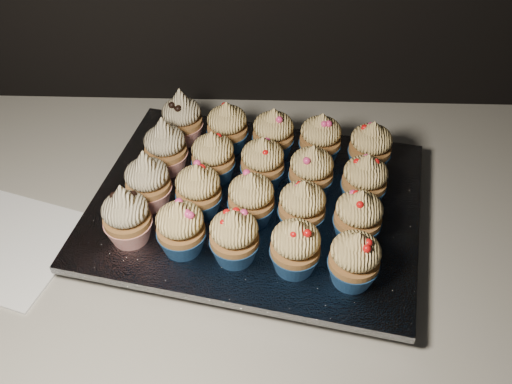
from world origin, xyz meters
TOP-DOWN VIEW (x-y plane):
  - cabinet at (0.00, 1.70)m, footprint 2.40×0.60m
  - worktop at (0.00, 1.70)m, footprint 2.44×0.64m
  - napkin at (-0.50, 1.64)m, footprint 0.22×0.22m
  - baking_tray at (-0.16, 1.70)m, footprint 0.47×0.39m
  - foil_lining at (-0.16, 1.70)m, footprint 0.51×0.44m
  - cupcake_0 at (-0.33, 1.63)m, footprint 0.06×0.06m
  - cupcake_1 at (-0.25, 1.61)m, footprint 0.06×0.06m
  - cupcake_2 at (-0.19, 1.60)m, footprint 0.06×0.06m
  - cupcake_3 at (-0.11, 1.59)m, footprint 0.06×0.06m
  - cupcake_4 at (-0.04, 1.57)m, footprint 0.06×0.06m
  - cupcake_5 at (-0.31, 1.69)m, footprint 0.06×0.06m
  - cupcake_6 at (-0.24, 1.68)m, footprint 0.06×0.06m
  - cupcake_7 at (-0.17, 1.67)m, footprint 0.06×0.06m
  - cupcake_8 at (-0.10, 1.65)m, footprint 0.06×0.06m
  - cupcake_9 at (-0.03, 1.64)m, footprint 0.06×0.06m
  - cupcake_10 at (-0.30, 1.77)m, footprint 0.06×0.06m
  - cupcake_11 at (-0.23, 1.75)m, footprint 0.06×0.06m
  - cupcake_12 at (-0.15, 1.74)m, footprint 0.06×0.06m
  - cupcake_13 at (-0.09, 1.72)m, footprint 0.06×0.06m
  - cupcake_14 at (-0.01, 1.71)m, footprint 0.06×0.06m
  - cupcake_15 at (-0.28, 1.84)m, footprint 0.06×0.06m
  - cupcake_16 at (-0.21, 1.82)m, footprint 0.06×0.06m
  - cupcake_17 at (-0.14, 1.81)m, footprint 0.06×0.06m
  - cupcake_18 at (-0.07, 1.80)m, footprint 0.06×0.06m
  - cupcake_19 at (0.00, 1.78)m, footprint 0.06×0.06m

SIDE VIEW (x-z plane):
  - cabinet at x=0.00m, z-range 0.00..0.86m
  - worktop at x=0.00m, z-range 0.86..0.90m
  - napkin at x=-0.50m, z-range 0.90..0.90m
  - baking_tray at x=-0.16m, z-range 0.90..0.92m
  - foil_lining at x=-0.16m, z-range 0.92..0.93m
  - cupcake_1 at x=-0.25m, z-range 0.93..1.01m
  - cupcake_2 at x=-0.19m, z-range 0.93..1.01m
  - cupcake_3 at x=-0.11m, z-range 0.93..1.01m
  - cupcake_4 at x=-0.04m, z-range 0.93..1.01m
  - cupcake_6 at x=-0.24m, z-range 0.93..1.01m
  - cupcake_7 at x=-0.17m, z-range 0.93..1.01m
  - cupcake_8 at x=-0.10m, z-range 0.93..1.01m
  - cupcake_9 at x=-0.03m, z-range 0.93..1.01m
  - cupcake_11 at x=-0.23m, z-range 0.93..1.01m
  - cupcake_12 at x=-0.15m, z-range 0.93..1.01m
  - cupcake_13 at x=-0.09m, z-range 0.93..1.01m
  - cupcake_14 at x=-0.01m, z-range 0.93..1.01m
  - cupcake_16 at x=-0.21m, z-range 0.93..1.01m
  - cupcake_17 at x=-0.14m, z-range 0.93..1.01m
  - cupcake_18 at x=-0.07m, z-range 0.93..1.01m
  - cupcake_19 at x=0.00m, z-range 0.93..1.01m
  - cupcake_0 at x=-0.33m, z-range 0.93..1.02m
  - cupcake_5 at x=-0.31m, z-range 0.93..1.02m
  - cupcake_10 at x=-0.30m, z-range 0.93..1.02m
  - cupcake_15 at x=-0.28m, z-range 0.93..1.02m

